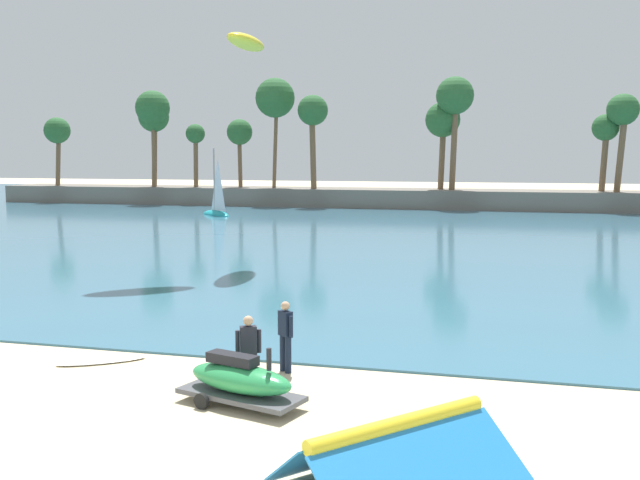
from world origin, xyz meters
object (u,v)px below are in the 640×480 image
object	(u,v)px
sailboat_near_shore	(216,209)
person_rigging_by_gear	(249,352)
person_at_waterline	(285,334)
folded_kite	(398,442)
kite_aloft_low_near_shore	(246,42)
surfboard	(101,361)
watercraft_on_trailer	(240,380)

from	to	relation	value
sailboat_near_shore	person_rigging_by_gear	bearing A→B (deg)	-66.21
person_at_waterline	folded_kite	bearing A→B (deg)	-56.59
person_rigging_by_gear	sailboat_near_shore	bearing A→B (deg)	113.79
person_rigging_by_gear	kite_aloft_low_near_shore	size ratio (longest dim) A/B	0.40
folded_kite	sailboat_near_shore	bearing A→B (deg)	116.00
surfboard	sailboat_near_shore	distance (m)	43.65
folded_kite	person_at_waterline	size ratio (longest dim) A/B	2.50
watercraft_on_trailer	folded_kite	bearing A→B (deg)	-37.46
watercraft_on_trailer	person_at_waterline	xyz separation A→B (m)	(0.18, 2.45, 0.38)
person_rigging_by_gear	kite_aloft_low_near_shore	xyz separation A→B (m)	(-6.36, 17.02, 9.08)
folded_kite	person_rigging_by_gear	bearing A→B (deg)	136.25
sailboat_near_shore	kite_aloft_low_near_shore	xyz separation A→B (m)	(12.33, -25.40, 9.38)
folded_kite	kite_aloft_low_near_shore	world-z (taller)	kite_aloft_low_near_shore
watercraft_on_trailer	person_at_waterline	world-z (taller)	person_at_waterline
surfboard	kite_aloft_low_near_shore	distance (m)	18.78
folded_kite	watercraft_on_trailer	world-z (taller)	watercraft_on_trailer
surfboard	kite_aloft_low_near_shore	xyz separation A→B (m)	(-2.08, 15.80, 9.94)
person_at_waterline	person_rigging_by_gear	bearing A→B (deg)	-100.11
surfboard	sailboat_near_shore	bearing A→B (deg)	74.50
person_rigging_by_gear	folded_kite	bearing A→B (deg)	-43.75
surfboard	person_at_waterline	bearing A→B (deg)	-29.48
person_at_waterline	kite_aloft_low_near_shore	bearing A→B (deg)	113.42
folded_kite	surfboard	xyz separation A→B (m)	(-8.03, 4.81, -0.65)
watercraft_on_trailer	person_rigging_by_gear	size ratio (longest dim) A/B	1.67
watercraft_on_trailer	kite_aloft_low_near_shore	world-z (taller)	kite_aloft_low_near_shore
person_rigging_by_gear	sailboat_near_shore	xyz separation A→B (m)	(-18.69, 42.42, -0.30)
surfboard	kite_aloft_low_near_shore	bearing A→B (deg)	62.72
surfboard	sailboat_near_shore	size ratio (longest dim) A/B	0.35
folded_kite	sailboat_near_shore	distance (m)	51.19
person_rigging_by_gear	kite_aloft_low_near_shore	world-z (taller)	kite_aloft_low_near_shore
folded_kite	surfboard	distance (m)	9.38
watercraft_on_trailer	sailboat_near_shore	xyz separation A→B (m)	(-18.81, 43.22, 0.08)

